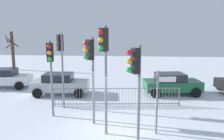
{
  "coord_description": "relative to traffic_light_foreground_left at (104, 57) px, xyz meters",
  "views": [
    {
      "loc": [
        0.84,
        -8.97,
        4.29
      ],
      "look_at": [
        -0.15,
        1.99,
        2.39
      ],
      "focal_mm": 35.81,
      "sensor_mm": 36.0,
      "label": 1
    }
  ],
  "objects": [
    {
      "name": "car_white_mid",
      "position": [
        -8.69,
        7.35,
        -2.55
      ],
      "size": [
        4.0,
        2.37,
        1.47
      ],
      "rotation": [
        0.0,
        0.0,
        0.14
      ],
      "color": "silver",
      "rests_on": "ground"
    },
    {
      "name": "traffic_light_mid_left",
      "position": [
        -0.75,
        1.05,
        -0.35
      ],
      "size": [
        0.45,
        0.48,
        4.05
      ],
      "rotation": [
        0.0,
        0.0,
        2.46
      ],
      "color": "slate",
      "rests_on": "ground"
    },
    {
      "name": "bare_tree_left",
      "position": [
        -12.19,
        15.07,
        -1.06
      ],
      "size": [
        1.64,
        1.48,
        4.29
      ],
      "color": "#473828",
      "rests_on": "ground"
    },
    {
      "name": "traffic_light_rear_right",
      "position": [
        -2.86,
        1.77,
        -0.5
      ],
      "size": [
        0.37,
        0.56,
        3.85
      ],
      "rotation": [
        0.0,
        0.0,
        3.41
      ],
      "color": "slate",
      "rests_on": "ground"
    },
    {
      "name": "ground_plane",
      "position": [
        0.26,
        0.28,
        -3.32
      ],
      "size": [
        60.0,
        60.0,
        0.0
      ],
      "primitive_type": "plane",
      "color": "silver"
    },
    {
      "name": "direction_sign_post",
      "position": [
        2.23,
        0.36,
        -1.78
      ],
      "size": [
        0.79,
        0.12,
        2.71
      ],
      "rotation": [
        0.0,
        0.0,
        0.09
      ],
      "color": "slate",
      "rests_on": "ground"
    },
    {
      "name": "car_green_near",
      "position": [
        3.83,
        6.59,
        -2.55
      ],
      "size": [
        4.01,
        2.4,
        1.47
      ],
      "rotation": [
        0.0,
        0.0,
        0.15
      ],
      "color": "#195933",
      "rests_on": "ground"
    },
    {
      "name": "pedestrian_guard_railing",
      "position": [
        0.24,
        3.79,
        -2.76
      ],
      "size": [
        7.35,
        0.8,
        1.07
      ],
      "rotation": [
        0.0,
        0.0,
        0.1
      ],
      "color": "slate",
      "rests_on": "ground"
    },
    {
      "name": "traffic_light_foreground_right",
      "position": [
        -2.84,
        3.31,
        -0.21
      ],
      "size": [
        0.48,
        0.46,
        4.23
      ],
      "rotation": [
        0.0,
        0.0,
        0.86
      ],
      "color": "slate",
      "rests_on": "ground"
    },
    {
      "name": "traffic_light_foreground_left",
      "position": [
        0.0,
        0.0,
        0.0
      ],
      "size": [
        0.38,
        0.55,
        4.53
      ],
      "rotation": [
        0.0,
        0.0,
        2.8
      ],
      "color": "slate",
      "rests_on": "ground"
    },
    {
      "name": "car_silver_trailing",
      "position": [
        -3.79,
        5.85,
        -2.55
      ],
      "size": [
        3.94,
        2.22,
        1.47
      ],
      "rotation": [
        0.0,
        0.0,
        0.09
      ],
      "color": "#B2B5BA",
      "rests_on": "ground"
    },
    {
      "name": "traffic_light_rear_left",
      "position": [
        1.23,
        -0.95,
        -0.51
      ],
      "size": [
        0.52,
        0.41,
        3.83
      ],
      "rotation": [
        0.0,
        0.0,
        2.07
      ],
      "color": "slate",
      "rests_on": "ground"
    }
  ]
}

